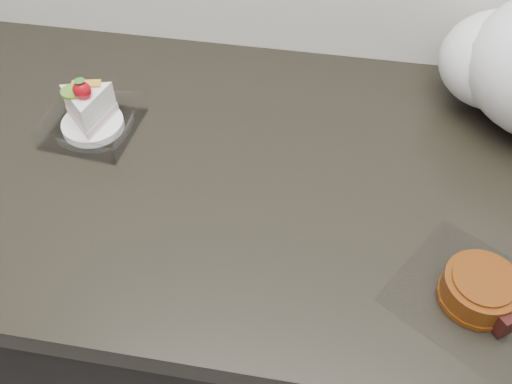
# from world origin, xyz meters

# --- Properties ---
(counter) EXTENTS (2.04, 0.64, 0.90)m
(counter) POSITION_xyz_m (0.00, 1.69, 0.45)
(counter) COLOR black
(counter) RESTS_ON ground
(cake_tray) EXTENTS (0.14, 0.14, 0.10)m
(cake_tray) POSITION_xyz_m (-0.31, 1.73, 0.93)
(cake_tray) COLOR white
(cake_tray) RESTS_ON counter
(mooncake_wrap) EXTENTS (0.25, 0.24, 0.04)m
(mooncake_wrap) POSITION_xyz_m (0.27, 1.51, 0.92)
(mooncake_wrap) COLOR white
(mooncake_wrap) RESTS_ON counter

